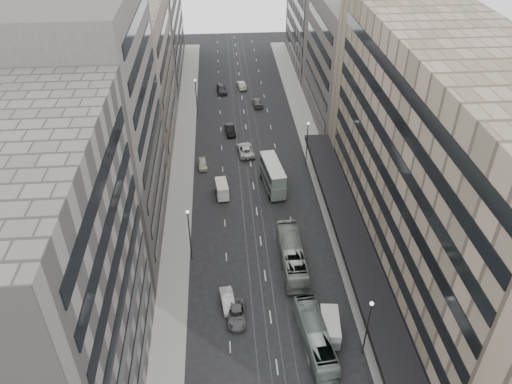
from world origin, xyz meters
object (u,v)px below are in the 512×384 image
object	(u,v)px
double_decker	(273,175)
vw_microbus	(330,327)
panel_van	(222,189)
bus_far	(292,255)
sedan_1	(228,301)
sedan_2	(237,314)
bus_near	(315,337)

from	to	relation	value
double_decker	vw_microbus	size ratio (longest dim) A/B	1.74
vw_microbus	panel_van	distance (m)	31.00
bus_far	panel_van	xyz separation A→B (m)	(-8.98, 16.59, -0.29)
double_decker	sedan_1	bearing A→B (deg)	-115.69
sedan_2	bus_near	bearing A→B (deg)	-26.90
bus_near	vw_microbus	xyz separation A→B (m)	(1.95, 1.33, -0.06)
panel_van	sedan_1	size ratio (longest dim) A/B	0.96
bus_near	vw_microbus	world-z (taller)	bus_near
sedan_1	sedan_2	xyz separation A→B (m)	(1.00, -2.22, -0.05)
bus_near	bus_far	size ratio (longest dim) A/B	0.91
panel_van	sedan_1	xyz separation A→B (m)	(0.20, -23.12, -0.67)
bus_near	vw_microbus	bearing A→B (deg)	-150.75
sedan_1	sedan_2	world-z (taller)	sedan_1
double_decker	sedan_2	size ratio (longest dim) A/B	1.85
vw_microbus	sedan_2	distance (m)	11.08
vw_microbus	panel_van	size ratio (longest dim) A/B	1.22
vw_microbus	double_decker	bearing A→B (deg)	103.21
bus_far	double_decker	xyz separation A→B (m)	(-0.68, 18.16, 0.87)
panel_van	sedan_1	distance (m)	23.13
bus_near	vw_microbus	size ratio (longest dim) A/B	2.15
double_decker	sedan_2	world-z (taller)	double_decker
bus_near	panel_van	bearing A→B (deg)	-76.96
vw_microbus	sedan_2	world-z (taller)	vw_microbus
sedan_1	double_decker	bearing A→B (deg)	64.11
bus_near	sedan_1	distance (m)	11.84
panel_van	bus_near	bearing A→B (deg)	-78.01
bus_far	sedan_2	bearing A→B (deg)	48.29
bus_far	panel_van	bearing A→B (deg)	-61.64
bus_near	bus_far	distance (m)	13.46
bus_far	double_decker	size ratio (longest dim) A/B	1.36
sedan_1	bus_near	bearing A→B (deg)	-43.48
vw_microbus	sedan_2	size ratio (longest dim) A/B	1.07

